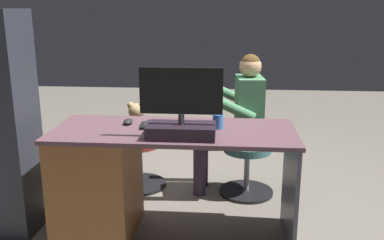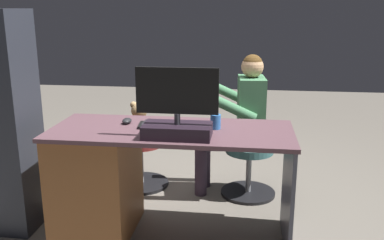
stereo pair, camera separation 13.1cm
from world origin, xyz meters
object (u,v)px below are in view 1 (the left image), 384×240
object	(u,v)px
cup	(218,121)
visitor_chair	(247,164)
tv_remote	(144,126)
teddy_bear	(137,123)
desk	(113,178)
computer_mouse	(128,122)
monitor	(181,117)
keyboard	(177,125)
person	(238,116)
office_chair_teddy	(138,158)

from	to	relation	value
cup	visitor_chair	size ratio (longest dim) A/B	0.21
tv_remote	teddy_bear	distance (m)	0.82
desk	teddy_bear	world-z (taller)	desk
computer_mouse	visitor_chair	size ratio (longest dim) A/B	0.22
tv_remote	visitor_chair	bearing A→B (deg)	-143.14
monitor	cup	bearing A→B (deg)	-135.33
monitor	keyboard	world-z (taller)	monitor
desk	computer_mouse	distance (m)	0.39
keyboard	tv_remote	distance (m)	0.21
visitor_chair	teddy_bear	bearing A→B (deg)	-5.34
teddy_bear	visitor_chair	world-z (taller)	teddy_bear
monitor	cup	size ratio (longest dim) A/B	5.21
cup	desk	bearing A→B (deg)	3.55
desk	tv_remote	bearing A→B (deg)	-170.14
tv_remote	person	xyz separation A→B (m)	(-0.62, -0.69, -0.10)
office_chair_teddy	person	xyz separation A→B (m)	(-0.84, 0.07, 0.41)
desk	visitor_chair	xyz separation A→B (m)	(-0.92, -0.72, -0.14)
cup	office_chair_teddy	distance (m)	1.16
keyboard	computer_mouse	distance (m)	0.33
tv_remote	office_chair_teddy	distance (m)	0.93
visitor_chair	desk	bearing A→B (deg)	37.87
computer_mouse	cup	distance (m)	0.60
person	tv_remote	bearing A→B (deg)	47.81
cup	tv_remote	bearing A→B (deg)	0.69
desk	office_chair_teddy	xyz separation A→B (m)	(0.00, -0.79, -0.15)
tv_remote	person	bearing A→B (deg)	-139.15
monitor	cup	distance (m)	0.31
computer_mouse	office_chair_teddy	world-z (taller)	computer_mouse
monitor	computer_mouse	bearing A→B (deg)	-34.27
desk	person	world-z (taller)	person
visitor_chair	tv_remote	bearing A→B (deg)	43.82
office_chair_teddy	tv_remote	bearing A→B (deg)	105.89
desk	visitor_chair	distance (m)	1.18
desk	computer_mouse	bearing A→B (deg)	-134.96
computer_mouse	office_chair_teddy	xyz separation A→B (m)	(0.10, -0.70, -0.51)
computer_mouse	tv_remote	xyz separation A→B (m)	(-0.12, 0.06, -0.01)
desk	person	size ratio (longest dim) A/B	1.35
office_chair_teddy	visitor_chair	xyz separation A→B (m)	(-0.92, 0.07, 0.00)
keyboard	person	distance (m)	0.78
monitor	cup	xyz separation A→B (m)	(-0.21, -0.21, -0.08)
teddy_bear	cup	bearing A→B (deg)	132.34
computer_mouse	cup	size ratio (longest dim) A/B	1.02
visitor_chair	computer_mouse	bearing A→B (deg)	36.95
desk	computer_mouse	world-z (taller)	computer_mouse
office_chair_teddy	person	bearing A→B (deg)	175.38
keyboard	tv_remote	xyz separation A→B (m)	(0.21, 0.04, -0.00)
monitor	computer_mouse	xyz separation A→B (m)	(0.38, -0.26, -0.10)
cup	person	size ratio (longest dim) A/B	0.08
desk	tv_remote	xyz separation A→B (m)	(-0.21, -0.04, 0.36)
teddy_bear	visitor_chair	distance (m)	0.98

